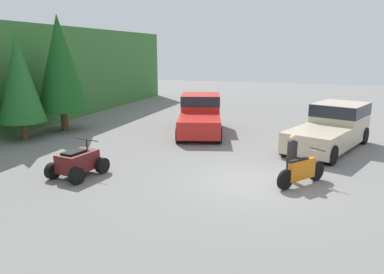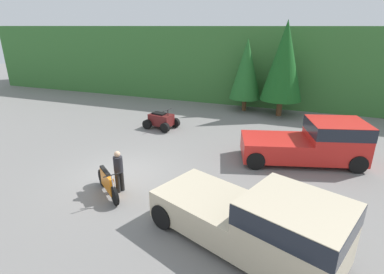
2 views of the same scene
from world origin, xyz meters
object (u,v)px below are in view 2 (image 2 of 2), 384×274
object	(u,v)px
quad_atv	(161,120)
pickup_truck_red	(315,141)
rider_person	(119,170)
pickup_truck_second	(262,221)
dirt_bike	(108,183)

from	to	relation	value
quad_atv	pickup_truck_red	bearing A→B (deg)	-3.25
quad_atv	rider_person	distance (m)	7.41
pickup_truck_second	quad_atv	size ratio (longest dim) A/B	2.82
pickup_truck_red	dirt_bike	size ratio (longest dim) A/B	3.11
dirt_bike	pickup_truck_red	bearing A→B (deg)	76.43
quad_atv	dirt_bike	bearing A→B (deg)	-69.31
quad_atv	pickup_truck_second	bearing A→B (deg)	-41.12
pickup_truck_second	dirt_bike	distance (m)	5.76
rider_person	quad_atv	bearing A→B (deg)	124.32
pickup_truck_red	quad_atv	size ratio (longest dim) A/B	2.75
quad_atv	rider_person	world-z (taller)	rider_person
pickup_truck_second	rider_person	size ratio (longest dim) A/B	3.56
dirt_bike	quad_atv	size ratio (longest dim) A/B	0.88
dirt_bike	pickup_truck_second	bearing A→B (deg)	26.55
quad_atv	rider_person	bearing A→B (deg)	-66.69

